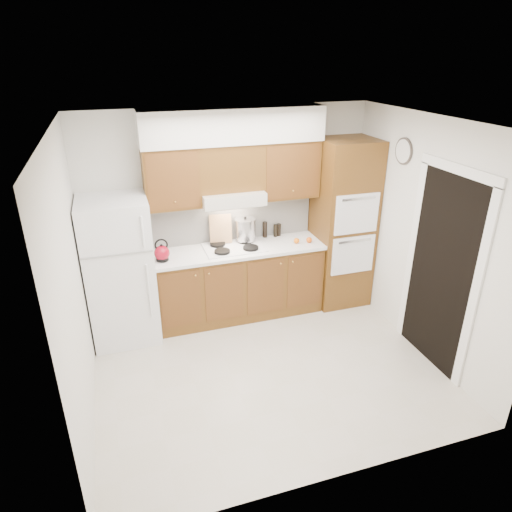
% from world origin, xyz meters
% --- Properties ---
extents(floor, '(3.60, 3.60, 0.00)m').
position_xyz_m(floor, '(0.00, 0.00, 0.00)').
color(floor, beige).
rests_on(floor, ground).
extents(ceiling, '(3.60, 3.60, 0.00)m').
position_xyz_m(ceiling, '(0.00, 0.00, 2.60)').
color(ceiling, white).
rests_on(ceiling, wall_back).
extents(wall_back, '(3.60, 0.02, 2.60)m').
position_xyz_m(wall_back, '(0.00, 1.50, 1.30)').
color(wall_back, silver).
rests_on(wall_back, floor).
extents(wall_left, '(0.02, 3.00, 2.60)m').
position_xyz_m(wall_left, '(-1.80, 0.00, 1.30)').
color(wall_left, silver).
rests_on(wall_left, floor).
extents(wall_right, '(0.02, 3.00, 2.60)m').
position_xyz_m(wall_right, '(1.80, 0.00, 1.30)').
color(wall_right, silver).
rests_on(wall_right, floor).
extents(fridge, '(0.75, 0.72, 1.72)m').
position_xyz_m(fridge, '(-1.41, 1.14, 0.86)').
color(fridge, white).
rests_on(fridge, floor).
extents(base_cabinets, '(2.11, 0.60, 0.90)m').
position_xyz_m(base_cabinets, '(0.02, 1.20, 0.45)').
color(base_cabinets, brown).
rests_on(base_cabinets, floor).
extents(countertop, '(2.13, 0.62, 0.04)m').
position_xyz_m(countertop, '(0.03, 1.19, 0.92)').
color(countertop, white).
rests_on(countertop, base_cabinets).
extents(backsplash, '(2.11, 0.03, 0.56)m').
position_xyz_m(backsplash, '(0.02, 1.49, 1.22)').
color(backsplash, white).
rests_on(backsplash, countertop).
extents(oven_cabinet, '(0.70, 0.65, 2.20)m').
position_xyz_m(oven_cabinet, '(1.44, 1.18, 1.10)').
color(oven_cabinet, brown).
rests_on(oven_cabinet, floor).
extents(upper_cab_left, '(0.63, 0.33, 0.70)m').
position_xyz_m(upper_cab_left, '(-0.71, 1.33, 1.85)').
color(upper_cab_left, brown).
rests_on(upper_cab_left, wall_back).
extents(upper_cab_right, '(0.73, 0.33, 0.70)m').
position_xyz_m(upper_cab_right, '(0.72, 1.33, 1.85)').
color(upper_cab_right, brown).
rests_on(upper_cab_right, wall_back).
extents(range_hood, '(0.75, 0.45, 0.15)m').
position_xyz_m(range_hood, '(-0.02, 1.27, 1.57)').
color(range_hood, silver).
rests_on(range_hood, wall_back).
extents(upper_cab_over_hood, '(0.75, 0.33, 0.55)m').
position_xyz_m(upper_cab_over_hood, '(-0.02, 1.33, 1.92)').
color(upper_cab_over_hood, brown).
rests_on(upper_cab_over_hood, range_hood).
extents(soffit, '(2.13, 0.36, 0.40)m').
position_xyz_m(soffit, '(0.03, 1.32, 2.40)').
color(soffit, silver).
rests_on(soffit, wall_back).
extents(cooktop, '(0.74, 0.50, 0.01)m').
position_xyz_m(cooktop, '(-0.02, 1.21, 0.95)').
color(cooktop, white).
rests_on(cooktop, countertop).
extents(doorway, '(0.02, 0.90, 2.10)m').
position_xyz_m(doorway, '(1.79, -0.35, 1.05)').
color(doorway, black).
rests_on(doorway, floor).
extents(wall_clock, '(0.02, 0.30, 0.30)m').
position_xyz_m(wall_clock, '(1.79, 0.55, 2.15)').
color(wall_clock, '#3F3833').
rests_on(wall_clock, wall_right).
extents(kettle, '(0.23, 0.23, 0.18)m').
position_xyz_m(kettle, '(-0.92, 1.10, 1.04)').
color(kettle, maroon).
rests_on(kettle, countertop).
extents(cutting_board, '(0.28, 0.13, 0.36)m').
position_xyz_m(cutting_board, '(-0.14, 1.39, 1.14)').
color(cutting_board, tan).
rests_on(cutting_board, countertop).
extents(stock_pot, '(0.27, 0.27, 0.27)m').
position_xyz_m(stock_pot, '(0.17, 1.36, 1.11)').
color(stock_pot, silver).
rests_on(stock_pot, cooktop).
extents(condiment_a, '(0.06, 0.06, 0.21)m').
position_xyz_m(condiment_a, '(0.46, 1.43, 1.04)').
color(condiment_a, black).
rests_on(condiment_a, countertop).
extents(condiment_b, '(0.07, 0.07, 0.17)m').
position_xyz_m(condiment_b, '(0.59, 1.41, 1.02)').
color(condiment_b, black).
rests_on(condiment_b, countertop).
extents(condiment_c, '(0.07, 0.07, 0.16)m').
position_xyz_m(condiment_c, '(0.65, 1.43, 1.02)').
color(condiment_c, black).
rests_on(condiment_c, countertop).
extents(orange_near, '(0.09, 0.09, 0.07)m').
position_xyz_m(orange_near, '(0.77, 1.11, 0.98)').
color(orange_near, orange).
rests_on(orange_near, countertop).
extents(orange_far, '(0.09, 0.09, 0.07)m').
position_xyz_m(orange_far, '(0.93, 1.08, 0.98)').
color(orange_far, '#DF5E0B').
rests_on(orange_far, countertop).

